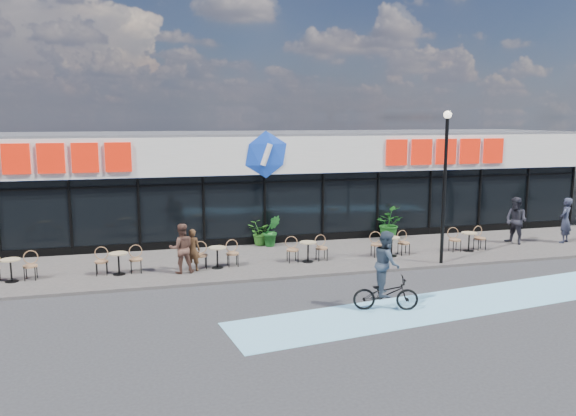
{
  "coord_description": "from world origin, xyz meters",
  "views": [
    {
      "loc": [
        -4.84,
        -15.22,
        5.26
      ],
      "look_at": [
        0.07,
        3.5,
        2.13
      ],
      "focal_mm": 35.0,
      "sensor_mm": 36.0,
      "label": 1
    }
  ],
  "objects_px": {
    "potted_plant_mid": "(259,233)",
    "potted_plant_right": "(387,223)",
    "lamp_post": "(445,174)",
    "potted_plant_left": "(272,231)",
    "patron_right": "(182,248)",
    "pedestrian_a": "(516,221)",
    "cyclist_a": "(386,279)",
    "patron_left": "(193,250)",
    "pedestrian_c": "(565,220)"
  },
  "relations": [
    {
      "from": "pedestrian_a",
      "to": "cyclist_a",
      "type": "relative_size",
      "value": 0.87
    },
    {
      "from": "potted_plant_mid",
      "to": "patron_left",
      "type": "distance_m",
      "value": 4.37
    },
    {
      "from": "potted_plant_right",
      "to": "potted_plant_mid",
      "type": "bearing_deg",
      "value": 178.07
    },
    {
      "from": "patron_right",
      "to": "pedestrian_c",
      "type": "xyz_separation_m",
      "value": [
        15.76,
        0.65,
        0.1
      ]
    },
    {
      "from": "potted_plant_mid",
      "to": "pedestrian_c",
      "type": "bearing_deg",
      "value": -12.48
    },
    {
      "from": "potted_plant_left",
      "to": "cyclist_a",
      "type": "xyz_separation_m",
      "value": [
        1.37,
        -7.99,
        0.16
      ]
    },
    {
      "from": "cyclist_a",
      "to": "pedestrian_a",
      "type": "bearing_deg",
      "value": 34.7
    },
    {
      "from": "potted_plant_mid",
      "to": "patron_right",
      "type": "distance_m",
      "value": 4.79
    },
    {
      "from": "potted_plant_left",
      "to": "potted_plant_mid",
      "type": "bearing_deg",
      "value": 148.92
    },
    {
      "from": "potted_plant_right",
      "to": "patron_right",
      "type": "xyz_separation_m",
      "value": [
        -8.93,
        -3.21,
        0.17
      ]
    },
    {
      "from": "potted_plant_left",
      "to": "pedestrian_a",
      "type": "bearing_deg",
      "value": -12.24
    },
    {
      "from": "potted_plant_mid",
      "to": "potted_plant_right",
      "type": "relative_size",
      "value": 0.77
    },
    {
      "from": "patron_right",
      "to": "lamp_post",
      "type": "bearing_deg",
      "value": 170.74
    },
    {
      "from": "potted_plant_mid",
      "to": "potted_plant_right",
      "type": "distance_m",
      "value": 5.58
    },
    {
      "from": "pedestrian_a",
      "to": "lamp_post",
      "type": "bearing_deg",
      "value": -85.31
    },
    {
      "from": "pedestrian_a",
      "to": "cyclist_a",
      "type": "xyz_separation_m",
      "value": [
        -8.46,
        -5.86,
        -0.17
      ]
    },
    {
      "from": "cyclist_a",
      "to": "potted_plant_right",
      "type": "bearing_deg",
      "value": 65.13
    },
    {
      "from": "potted_plant_right",
      "to": "pedestrian_c",
      "type": "bearing_deg",
      "value": -20.53
    },
    {
      "from": "patron_left",
      "to": "pedestrian_a",
      "type": "relative_size",
      "value": 0.75
    },
    {
      "from": "potted_plant_mid",
      "to": "pedestrian_c",
      "type": "relative_size",
      "value": 0.55
    },
    {
      "from": "potted_plant_right",
      "to": "pedestrian_c",
      "type": "distance_m",
      "value": 7.3
    },
    {
      "from": "patron_left",
      "to": "pedestrian_c",
      "type": "height_order",
      "value": "pedestrian_c"
    },
    {
      "from": "pedestrian_c",
      "to": "lamp_post",
      "type": "bearing_deg",
      "value": -16.68
    },
    {
      "from": "patron_right",
      "to": "cyclist_a",
      "type": "relative_size",
      "value": 0.76
    },
    {
      "from": "potted_plant_right",
      "to": "cyclist_a",
      "type": "bearing_deg",
      "value": -114.87
    },
    {
      "from": "potted_plant_right",
      "to": "cyclist_a",
      "type": "xyz_separation_m",
      "value": [
        -3.75,
        -8.08,
        0.12
      ]
    },
    {
      "from": "potted_plant_left",
      "to": "patron_left",
      "type": "height_order",
      "value": "patron_left"
    },
    {
      "from": "patron_right",
      "to": "pedestrian_c",
      "type": "bearing_deg",
      "value": 179.69
    },
    {
      "from": "lamp_post",
      "to": "potted_plant_left",
      "type": "bearing_deg",
      "value": 141.69
    },
    {
      "from": "potted_plant_left",
      "to": "potted_plant_right",
      "type": "bearing_deg",
      "value": 0.98
    },
    {
      "from": "patron_left",
      "to": "potted_plant_mid",
      "type": "bearing_deg",
      "value": -110.18
    },
    {
      "from": "lamp_post",
      "to": "cyclist_a",
      "type": "relative_size",
      "value": 2.42
    },
    {
      "from": "potted_plant_mid",
      "to": "patron_left",
      "type": "height_order",
      "value": "patron_left"
    },
    {
      "from": "pedestrian_c",
      "to": "potted_plant_right",
      "type": "bearing_deg",
      "value": -51.49
    },
    {
      "from": "patron_left",
      "to": "cyclist_a",
      "type": "relative_size",
      "value": 0.65
    },
    {
      "from": "lamp_post",
      "to": "potted_plant_mid",
      "type": "relative_size",
      "value": 5.16
    },
    {
      "from": "patron_right",
      "to": "potted_plant_mid",
      "type": "bearing_deg",
      "value": -137.37
    },
    {
      "from": "cyclist_a",
      "to": "pedestrian_c",
      "type": "bearing_deg",
      "value": 27.59
    },
    {
      "from": "potted_plant_left",
      "to": "patron_right",
      "type": "xyz_separation_m",
      "value": [
        -3.82,
        -3.12,
        0.21
      ]
    },
    {
      "from": "lamp_post",
      "to": "potted_plant_left",
      "type": "height_order",
      "value": "lamp_post"
    },
    {
      "from": "potted_plant_mid",
      "to": "potted_plant_right",
      "type": "xyz_separation_m",
      "value": [
        5.57,
        -0.19,
        0.15
      ]
    },
    {
      "from": "pedestrian_c",
      "to": "pedestrian_a",
      "type": "bearing_deg",
      "value": -39.99
    },
    {
      "from": "patron_left",
      "to": "pedestrian_a",
      "type": "bearing_deg",
      "value": -153.81
    },
    {
      "from": "potted_plant_mid",
      "to": "patron_right",
      "type": "xyz_separation_m",
      "value": [
        -3.36,
        -3.39,
        0.32
      ]
    },
    {
      "from": "lamp_post",
      "to": "potted_plant_mid",
      "type": "bearing_deg",
      "value": 142.22
    },
    {
      "from": "lamp_post",
      "to": "potted_plant_mid",
      "type": "distance_m",
      "value": 7.73
    },
    {
      "from": "lamp_post",
      "to": "potted_plant_mid",
      "type": "height_order",
      "value": "lamp_post"
    },
    {
      "from": "pedestrian_c",
      "to": "cyclist_a",
      "type": "relative_size",
      "value": 0.85
    },
    {
      "from": "potted_plant_left",
      "to": "potted_plant_right",
      "type": "distance_m",
      "value": 5.12
    },
    {
      "from": "potted_plant_left",
      "to": "potted_plant_mid",
      "type": "xyz_separation_m",
      "value": [
        -0.46,
        0.28,
        -0.11
      ]
    }
  ]
}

